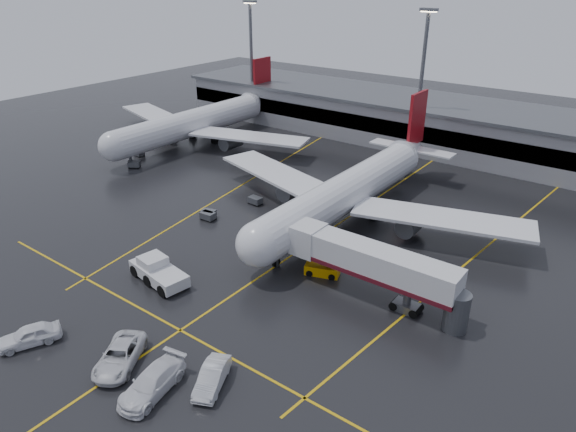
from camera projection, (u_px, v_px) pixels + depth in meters
The scene contains 22 objects.
ground at pixel (310, 243), 65.95m from camera, with size 220.00×220.00×0.00m, color black.
apron_line_centre at pixel (310, 243), 65.95m from camera, with size 0.25×90.00×0.02m, color gold.
apron_line_stop at pixel (180, 330), 50.04m from camera, with size 60.00×0.25×0.02m, color gold.
apron_line_left at pixel (243, 184), 83.99m from camera, with size 0.25×70.00×0.02m, color gold.
apron_line_right at pixel (478, 254), 63.45m from camera, with size 0.25×70.00×0.02m, color gold.
terminal at pixel (454, 127), 98.75m from camera, with size 122.00×19.00×8.60m.
light_mast_left at pixel (251, 54), 114.42m from camera, with size 3.00×1.20×25.45m.
light_mast_mid at pixel (422, 74), 92.80m from camera, with size 3.00×1.20×25.45m.
main_airliner at pixel (351, 189), 71.16m from camera, with size 48.80×45.60×14.10m.
second_airliner at pixel (198, 122), 102.54m from camera, with size 48.80×45.60×14.10m.
jet_bridge at pixel (373, 265), 53.51m from camera, with size 19.90×3.40×6.05m.
pushback_tractor at pixel (158, 272), 57.65m from camera, with size 8.05×4.34×2.74m.
belt_loader at pixel (322, 270), 58.96m from camera, with size 4.20×2.83×2.45m.
service_van_a at pixel (120, 356), 45.39m from camera, with size 3.01×6.53×1.81m, color silver.
service_van_b at pixel (152, 383), 42.38m from camera, with size 2.71×6.68×1.94m, color white.
service_van_c at pixel (212, 377), 43.12m from camera, with size 1.82×5.23×1.72m, color silver.
service_van_d at pixel (29, 335), 47.91m from camera, with size 2.21×5.49×1.87m, color white.
baggage_cart_a at pixel (208, 216), 71.82m from camera, with size 2.08×1.42×1.12m.
baggage_cart_b at pixel (208, 213), 72.50m from camera, with size 2.24×1.72×1.12m.
baggage_cart_c at pixel (255, 200), 76.61m from camera, with size 2.06×1.40×1.12m.
baggage_cart_d at pixel (139, 153), 96.45m from camera, with size 2.11×1.48×1.12m.
baggage_cart_e at pixel (134, 164), 90.73m from camera, with size 2.39×2.18×1.12m.
Camera 1 is at (32.53, -48.18, 31.47)m, focal length 32.46 mm.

